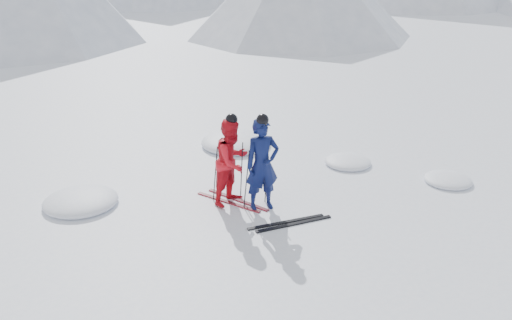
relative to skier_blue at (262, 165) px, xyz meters
name	(u,v)px	position (x,y,z in m)	size (l,w,h in m)	color
ground	(327,200)	(1.46, -0.39, -1.01)	(160.00, 160.00, 0.00)	white
skier_blue	(262,165)	(0.00, 0.00, 0.00)	(0.74, 0.48, 2.03)	#0B1445
skier_red	(232,161)	(-0.43, 0.57, -0.04)	(0.94, 0.73, 1.94)	red
pole_blue_left	(247,180)	(-0.30, 0.15, -0.34)	(0.02, 0.02, 1.35)	black
pole_blue_right	(267,173)	(0.25, 0.25, -0.34)	(0.02, 0.02, 1.35)	black
pole_red_left	(215,174)	(-0.73, 0.82, -0.37)	(0.02, 0.02, 1.29)	black
pole_red_right	(242,170)	(-0.13, 0.72, -0.37)	(0.02, 0.02, 1.29)	black
ski_worn_left	(228,202)	(-0.55, 0.57, -1.00)	(0.09, 1.70, 0.03)	black
ski_worn_right	(238,200)	(-0.31, 0.57, -1.00)	(0.09, 1.70, 0.03)	black
ski_loose_a	(286,222)	(0.10, -0.83, -1.00)	(0.09, 1.70, 0.03)	black
ski_loose_b	(294,224)	(0.20, -0.98, -1.00)	(0.09, 1.70, 0.03)	black
snow_lumps	(231,165)	(0.46, 2.52, -1.01)	(9.43, 6.29, 0.43)	white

